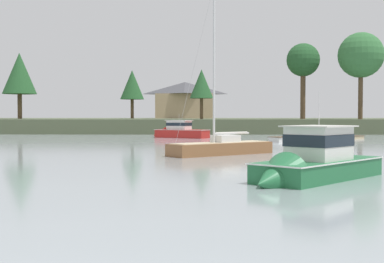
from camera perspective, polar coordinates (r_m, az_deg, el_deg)
name	(u,v)px	position (r m, az deg, el deg)	size (l,w,h in m)	color
far_shore_bank	(164,124)	(94.86, -3.02, 0.77)	(186.17, 41.57, 2.14)	#4C563D
dinghy_sand	(351,138)	(62.94, 16.89, -0.66)	(3.56, 3.24, 0.52)	tan
cruiser_green	(310,168)	(22.36, 12.68, -3.90)	(7.09, 7.43, 4.66)	#236B3D
sailboat_wood	(221,151)	(36.31, 3.20, -2.11)	(7.54, 6.44, 12.27)	brown
cruiser_red	(177,134)	(63.83, -1.65, -0.23)	(7.58, 5.34, 3.66)	#B2231E
dinghy_white	(287,140)	(55.19, 10.25, -0.90)	(4.07, 3.53, 0.71)	white
shore_tree_right_mid	(303,61)	(83.57, 11.99, 7.51)	(5.13, 5.13, 11.72)	brown
shore_tree_center_right	(202,84)	(79.92, 1.04, 5.16)	(3.59, 3.59, 7.56)	brown
shore_tree_center_left	(132,85)	(95.93, -6.53, 5.04)	(4.32, 4.32, 8.78)	brown
shore_tree_far_left	(19,74)	(91.54, -18.25, 5.99)	(5.56, 5.56, 10.91)	brown
shore_tree_inland_a	(361,56)	(82.64, 17.89, 7.87)	(6.75, 6.75, 12.92)	brown
cottage_hillside	(185,100)	(100.48, -0.76, 3.49)	(11.72, 7.76, 6.95)	tan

